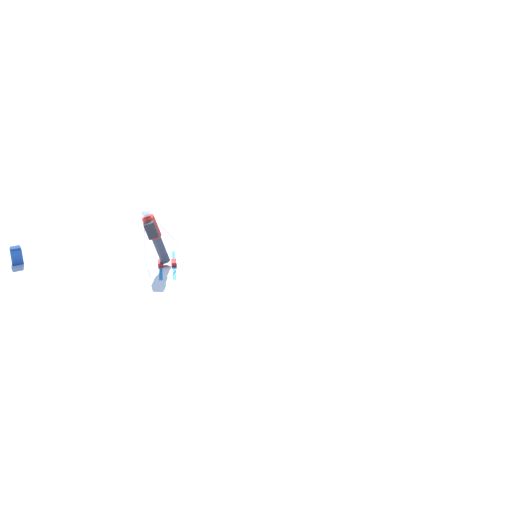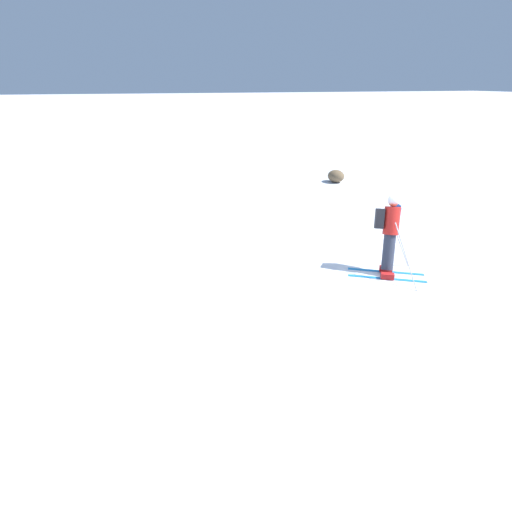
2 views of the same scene
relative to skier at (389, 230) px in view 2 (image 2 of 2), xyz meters
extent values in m
plane|color=white|center=(-0.05, 0.11, -0.97)|extent=(300.00, 300.00, 0.00)
cube|color=#1E7AC6|center=(-0.42, 0.20, -0.96)|extent=(0.89, 1.50, 0.01)
cube|color=#1E7AC6|center=(-0.10, 0.03, -0.96)|extent=(0.89, 1.50, 0.01)
cube|color=#B21919|center=(-0.42, 0.20, -0.89)|extent=(0.26, 0.31, 0.12)
cube|color=#B21919|center=(-0.10, 0.03, -0.89)|extent=(0.26, 0.31, 0.12)
cylinder|color=#2D3342|center=(-0.13, 0.04, -0.46)|extent=(0.54, 0.46, 0.83)
cylinder|color=red|center=(0.04, -0.06, 0.21)|extent=(0.60, 0.54, 0.68)
sphere|color=tan|center=(0.14, -0.11, 0.61)|extent=(0.35, 0.33, 0.28)
sphere|color=silver|center=(0.15, -0.12, 0.63)|extent=(0.40, 0.38, 0.32)
cube|color=black|center=(0.18, 0.17, 0.24)|extent=(0.43, 0.35, 0.50)
cylinder|color=#B7B7BC|center=(-0.63, -0.02, -0.36)|extent=(0.93, 0.09, 1.22)
cylinder|color=#B7B7BC|center=(0.11, -0.44, -0.43)|extent=(0.20, 0.50, 1.09)
cube|color=#194293|center=(2.99, -2.42, -0.75)|extent=(0.34, 0.27, 0.44)
cube|color=navy|center=(2.99, -2.42, -0.50)|extent=(0.30, 0.25, 0.06)
ellipsoid|color=brown|center=(8.16, -3.15, -0.71)|extent=(0.79, 0.67, 0.52)
camera|label=1|loc=(8.00, 15.45, 8.05)|focal=50.00mm
camera|label=2|loc=(-6.98, 5.36, 3.02)|focal=28.00mm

